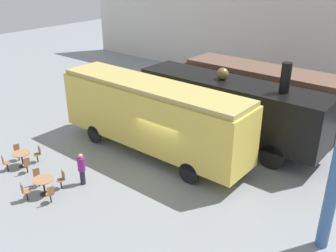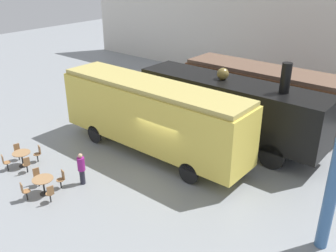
{
  "view_description": "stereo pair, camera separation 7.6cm",
  "coord_description": "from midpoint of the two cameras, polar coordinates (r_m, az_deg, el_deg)",
  "views": [
    {
      "loc": [
        10.4,
        -12.63,
        9.53
      ],
      "look_at": [
        -0.71,
        1.0,
        1.6
      ],
      "focal_mm": 40.0,
      "sensor_mm": 36.0,
      "label": 1
    },
    {
      "loc": [
        10.46,
        -12.58,
        9.53
      ],
      "look_at": [
        -0.71,
        1.0,
        1.6
      ],
      "focal_mm": 40.0,
      "sensor_mm": 36.0,
      "label": 2
    }
  ],
  "objects": [
    {
      "name": "passenger_coach_wooden",
      "position": [
        24.3,
        14.33,
        5.47
      ],
      "size": [
        10.37,
        2.88,
        3.36
      ],
      "color": "brown",
      "rests_on": "ground_plane"
    },
    {
      "name": "cafe_chair_5",
      "position": [
        18.07,
        -19.41,
        -7.21
      ],
      "size": [
        0.38,
        0.36,
        0.87
      ],
      "rotation": [
        0.0,
        0.0,
        6.03
      ],
      "color": "black",
      "rests_on": "ground_plane"
    },
    {
      "name": "cafe_chair_1",
      "position": [
        19.25,
        -20.85,
        -5.43
      ],
      "size": [
        0.39,
        0.37,
        0.87
      ],
      "rotation": [
        0.0,
        0.0,
        9.15
      ],
      "color": "black",
      "rests_on": "ground_plane"
    },
    {
      "name": "cafe_chair_0",
      "position": [
        19.83,
        -23.71,
        -5.04
      ],
      "size": [
        0.37,
        0.39,
        0.87
      ],
      "rotation": [
        0.0,
        0.0,
        7.58
      ],
      "color": "black",
      "rests_on": "ground_plane"
    },
    {
      "name": "cafe_chair_2",
      "position": [
        20.1,
        -19.28,
        -3.88
      ],
      "size": [
        0.37,
        0.39,
        0.87
      ],
      "rotation": [
        0.0,
        0.0,
        10.72
      ],
      "color": "black",
      "rests_on": "ground_plane"
    },
    {
      "name": "cafe_table_mid",
      "position": [
        17.32,
        -18.59,
        -8.1
      ],
      "size": [
        0.91,
        0.91,
        0.77
      ],
      "color": "black",
      "rests_on": "ground_plane"
    },
    {
      "name": "cafe_chair_6",
      "position": [
        17.22,
        -21.16,
        -9.18
      ],
      "size": [
        0.36,
        0.38,
        0.87
      ],
      "rotation": [
        0.0,
        0.0,
        7.6
      ],
      "color": "black",
      "rests_on": "ground_plane"
    },
    {
      "name": "cafe_table_near",
      "position": [
        19.91,
        -21.52,
        -4.24
      ],
      "size": [
        0.87,
        0.87,
        0.75
      ],
      "color": "black",
      "rests_on": "ground_plane"
    },
    {
      "name": "ground_plane",
      "position": [
        18.93,
        -0.36,
        -5.95
      ],
      "size": [
        80.0,
        80.0,
        0.0
      ],
      "primitive_type": "plane",
      "color": "gray"
    },
    {
      "name": "visitor_person",
      "position": [
        17.48,
        -13.15,
        -6.24
      ],
      "size": [
        0.34,
        0.34,
        1.56
      ],
      "color": "#262633",
      "rests_on": "ground_plane"
    },
    {
      "name": "cafe_chair_4",
      "position": [
        17.58,
        -15.99,
        -7.66
      ],
      "size": [
        0.36,
        0.38,
        0.87
      ],
      "rotation": [
        0.0,
        0.0,
        4.46
      ],
      "color": "black",
      "rests_on": "ground_plane"
    },
    {
      "name": "cafe_chair_3",
      "position": [
        20.66,
        -22.07,
        -3.55
      ],
      "size": [
        0.39,
        0.37,
        0.87
      ],
      "rotation": [
        0.0,
        0.0,
        12.29
      ],
      "color": "black",
      "rests_on": "ground_plane"
    },
    {
      "name": "passenger_coach_vintage",
      "position": [
        19.14,
        -2.62,
        1.9
      ],
      "size": [
        10.89,
        2.48,
        3.88
      ],
      "color": "#E0C64C",
      "rests_on": "ground_plane"
    },
    {
      "name": "steam_locomotive",
      "position": [
        20.57,
        9.24,
        3.15
      ],
      "size": [
        10.61,
        2.52,
        5.06
      ],
      "color": "black",
      "rests_on": "ground_plane"
    },
    {
      "name": "cafe_chair_7",
      "position": [
        16.7,
        -17.6,
        -9.72
      ],
      "size": [
        0.38,
        0.36,
        0.87
      ],
      "rotation": [
        0.0,
        0.0,
        9.17
      ],
      "color": "black",
      "rests_on": "ground_plane"
    },
    {
      "name": "backdrop_wall",
      "position": [
        30.44,
        19.15,
        13.47
      ],
      "size": [
        44.0,
        0.15,
        9.0
      ],
      "color": "silver",
      "rests_on": "ground_plane"
    }
  ]
}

